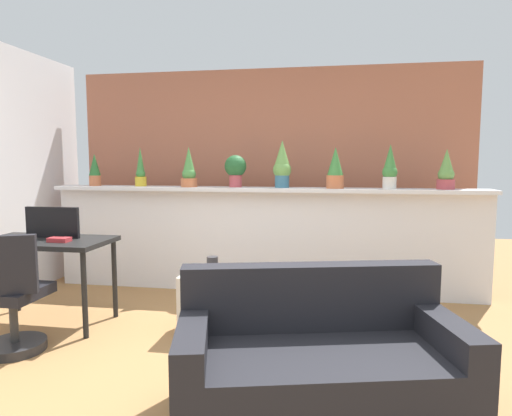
% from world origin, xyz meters
% --- Properties ---
extents(ground_plane, '(12.00, 12.00, 0.00)m').
position_xyz_m(ground_plane, '(0.00, 0.00, 0.00)').
color(ground_plane, '#9E7042').
extents(divider_wall, '(4.65, 0.16, 1.10)m').
position_xyz_m(divider_wall, '(0.00, 2.00, 0.55)').
color(divider_wall, silver).
rests_on(divider_wall, ground).
extents(plant_shelf, '(4.65, 0.32, 0.04)m').
position_xyz_m(plant_shelf, '(0.00, 1.96, 1.12)').
color(plant_shelf, silver).
rests_on(plant_shelf, divider_wall).
extents(brick_wall_behind, '(4.65, 0.10, 2.50)m').
position_xyz_m(brick_wall_behind, '(0.00, 2.60, 1.25)').
color(brick_wall_behind, '#AD664C').
rests_on(brick_wall_behind, ground).
extents(potted_plant_0, '(0.13, 0.13, 0.36)m').
position_xyz_m(potted_plant_0, '(-1.93, 1.98, 1.32)').
color(potted_plant_0, '#C66B42').
rests_on(potted_plant_0, plant_shelf).
extents(potted_plant_1, '(0.13, 0.13, 0.44)m').
position_xyz_m(potted_plant_1, '(-1.37, 1.99, 1.32)').
color(potted_plant_1, gold).
rests_on(potted_plant_1, plant_shelf).
extents(potted_plant_2, '(0.18, 0.18, 0.43)m').
position_xyz_m(potted_plant_2, '(-0.79, 1.93, 1.32)').
color(potted_plant_2, '#C66B42').
rests_on(potted_plant_2, plant_shelf).
extents(potted_plant_3, '(0.24, 0.24, 0.34)m').
position_xyz_m(potted_plant_3, '(-0.29, 1.99, 1.35)').
color(potted_plant_3, '#B7474C').
rests_on(potted_plant_3, plant_shelf).
extents(potted_plant_4, '(0.19, 0.19, 0.50)m').
position_xyz_m(potted_plant_4, '(0.22, 1.98, 1.38)').
color(potted_plant_4, '#386B84').
rests_on(potted_plant_4, plant_shelf).
extents(potted_plant_5, '(0.18, 0.18, 0.42)m').
position_xyz_m(potted_plant_5, '(0.77, 1.93, 1.35)').
color(potted_plant_5, '#C66B42').
rests_on(potted_plant_5, plant_shelf).
extents(potted_plant_6, '(0.15, 0.15, 0.45)m').
position_xyz_m(potted_plant_6, '(1.31, 1.93, 1.35)').
color(potted_plant_6, silver).
rests_on(potted_plant_6, plant_shelf).
extents(potted_plant_7, '(0.17, 0.17, 0.40)m').
position_xyz_m(potted_plant_7, '(1.85, 1.97, 1.32)').
color(potted_plant_7, '#B7474C').
rests_on(potted_plant_7, plant_shelf).
extents(desk, '(1.10, 0.60, 0.75)m').
position_xyz_m(desk, '(-1.70, 0.73, 0.67)').
color(desk, black).
rests_on(desk, ground).
extents(tv_monitor, '(0.50, 0.04, 0.27)m').
position_xyz_m(tv_monitor, '(-1.68, 0.81, 0.89)').
color(tv_monitor, black).
rests_on(tv_monitor, desk).
extents(office_chair, '(0.51, 0.52, 0.91)m').
position_xyz_m(office_chair, '(-1.56, 0.11, 0.39)').
color(office_chair, '#262628').
rests_on(office_chair, ground).
extents(side_cube_shelf, '(0.40, 0.41, 0.50)m').
position_xyz_m(side_cube_shelf, '(-0.26, 0.77, 0.25)').
color(side_cube_shelf, silver).
rests_on(side_cube_shelf, ground).
extents(vase_on_shelf, '(0.09, 0.09, 0.15)m').
position_xyz_m(vase_on_shelf, '(-0.21, 0.73, 0.58)').
color(vase_on_shelf, '#2D2D33').
rests_on(vase_on_shelf, side_cube_shelf).
extents(book_on_desk, '(0.17, 0.10, 0.04)m').
position_xyz_m(book_on_desk, '(-1.50, 0.64, 0.77)').
color(book_on_desk, '#B22D33').
rests_on(book_on_desk, desk).
extents(couch, '(1.70, 1.12, 0.80)m').
position_xyz_m(couch, '(0.69, -0.29, 0.28)').
color(couch, black).
rests_on(couch, ground).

